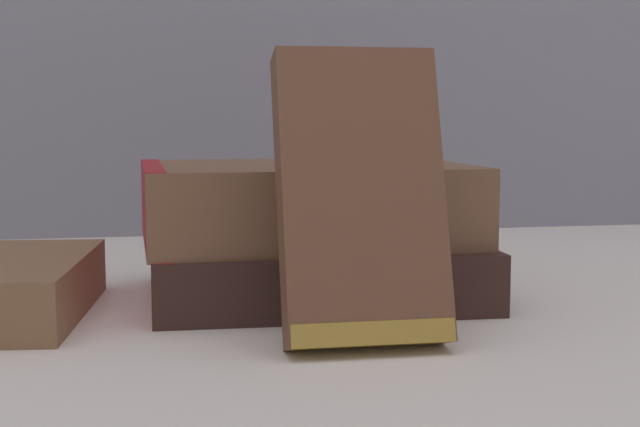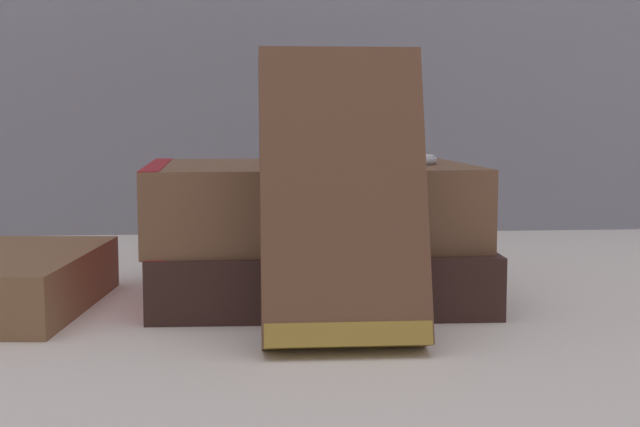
{
  "view_description": "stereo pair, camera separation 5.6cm",
  "coord_description": "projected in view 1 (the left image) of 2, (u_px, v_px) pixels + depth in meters",
  "views": [
    {
      "loc": [
        -0.07,
        -0.54,
        0.12
      ],
      "look_at": [
        0.03,
        0.02,
        0.06
      ],
      "focal_mm": 50.0,
      "sensor_mm": 36.0,
      "label": 1
    },
    {
      "loc": [
        -0.01,
        -0.54,
        0.12
      ],
      "look_at": [
        0.03,
        0.02,
        0.06
      ],
      "focal_mm": 50.0,
      "sensor_mm": 36.0,
      "label": 2
    }
  ],
  "objects": [
    {
      "name": "ground_plane",
      "position": [
        272.0,
        312.0,
        0.55
      ],
      "size": [
        3.0,
        3.0,
        0.0
      ],
      "primitive_type": "plane",
      "color": "silver"
    },
    {
      "name": "reading_glasses",
      "position": [
        214.0,
        259.0,
        0.74
      ],
      "size": [
        0.1,
        0.05,
        0.0
      ],
      "rotation": [
        0.0,
        0.0,
        -0.04
      ],
      "color": "black",
      "rests_on": "ground_plane"
    },
    {
      "name": "pocket_watch",
      "position": [
        388.0,
        159.0,
        0.59
      ],
      "size": [
        0.06,
        0.06,
        0.01
      ],
      "color": "silver",
      "rests_on": "book_flat_top"
    },
    {
      "name": "book_flat_bottom",
      "position": [
        307.0,
        269.0,
        0.59
      ],
      "size": [
        0.21,
        0.17,
        0.04
      ],
      "rotation": [
        0.0,
        0.0,
        -0.02
      ],
      "color": "#331E19",
      "rests_on": "ground_plane"
    },
    {
      "name": "book_leaning_front",
      "position": [
        361.0,
        206.0,
        0.47
      ],
      "size": [
        0.09,
        0.07,
        0.16
      ],
      "rotation": [
        -0.3,
        0.0,
        0.0
      ],
      "color": "brown",
      "rests_on": "ground_plane"
    },
    {
      "name": "book_flat_top",
      "position": [
        296.0,
        202.0,
        0.59
      ],
      "size": [
        0.21,
        0.16,
        0.05
      ],
      "rotation": [
        0.0,
        0.0,
        0.03
      ],
      "color": "brown",
      "rests_on": "book_flat_bottom"
    }
  ]
}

